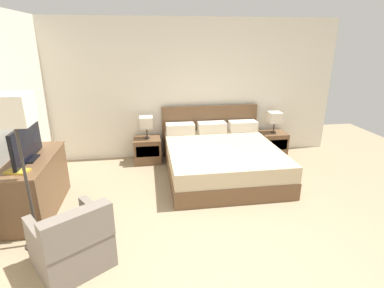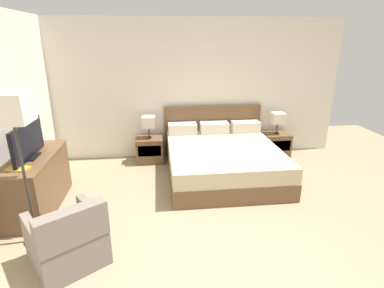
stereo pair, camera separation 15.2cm
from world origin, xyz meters
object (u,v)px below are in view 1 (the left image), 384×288
Objects in this scene: bed at (221,158)px; book_red_cover at (17,171)px; nightstand_right at (272,143)px; floor_lamp at (14,119)px; nightstand_left at (148,150)px; armchair_by_window at (72,243)px; dresser at (36,184)px; table_lamp_right at (275,118)px; table_lamp_left at (146,123)px; tv at (27,143)px.

bed reaches higher than book_red_cover.
nightstand_right is 4.71m from floor_lamp.
armchair_by_window is at bearing -105.94° from nightstand_left.
bed is 1.20× the size of floor_lamp.
dresser is 1.43m from armchair_by_window.
floor_lamp is (-3.87, -2.36, 0.73)m from table_lamp_right.
armchair_by_window is at bearing -59.37° from dresser.
floor_lamp is at bearing -118.97° from table_lamp_left.
bed is at bearing -149.28° from nightstand_right.
table_lamp_right reaches higher than armchair_by_window.
dresser is 5.40× the size of book_red_cover.
table_lamp_right reaches higher than nightstand_left.
bed reaches higher than nightstand_left.
book_red_cover is (-2.81, -1.26, 0.51)m from bed.
floor_lamp is (-3.87, -2.36, 1.28)m from nightstand_right.
floor_lamp reaches higher than table_lamp_right.
book_red_cover reaches higher than nightstand_left.
armchair_by_window is (0.73, -1.23, -0.12)m from dresser.
floor_lamp is at bearing -57.19° from book_red_cover.
bed reaches higher than nightstand_right.
bed is 2.92m from armchair_by_window.
nightstand_right is 1.20× the size of table_lamp_left.
tv is (-4.09, -1.62, 0.78)m from nightstand_right.
table_lamp_right is at bearing 39.84° from armchair_by_window.
bed is at bearing 44.46° from armchair_by_window.
bed is 1.53× the size of dresser.
table_lamp_left is (-1.28, 0.76, 0.50)m from bed.
dresser is 1.46× the size of armchair_by_window.
tv reaches higher than table_lamp_right.
table_lamp_right is at bearing 30.77° from bed.
bed reaches higher than armchair_by_window.
nightstand_left is 0.55m from table_lamp_left.
tv is at bearing -133.17° from nightstand_left.
book_red_cover is at bearing -90.69° from tv.
table_lamp_left is at bearing 90.00° from nightstand_left.
tv reaches higher than armchair_by_window.
bed reaches higher than table_lamp_right.
book_red_cover is (-4.09, -2.02, 0.01)m from table_lamp_right.
floor_lamp is at bearing -148.28° from bed.
bed is at bearing 24.10° from book_red_cover.
floor_lamp reaches higher than book_red_cover.
armchair_by_window is (0.73, -0.79, -0.51)m from book_red_cover.
floor_lamp reaches higher than nightstand_left.
bed is at bearing -30.72° from nightstand_left.
nightstand_left is 1.20× the size of table_lamp_right.
tv is 0.92m from floor_lamp.
nightstand_left is at bearing -90.00° from table_lamp_left.
armchair_by_window reaches higher than nightstand_left.
bed is 1.57m from table_lamp_right.
nightstand_right is 0.29× the size of floor_lamp.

